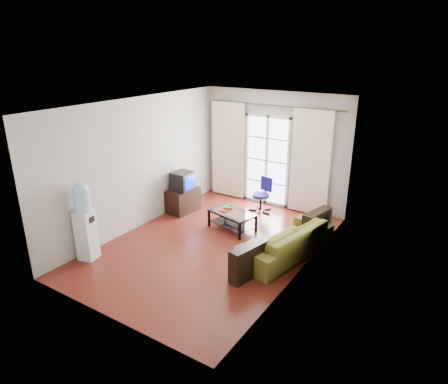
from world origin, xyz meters
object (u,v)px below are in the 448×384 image
(tv_stand, at_px, (183,200))
(water_cooler, at_px, (85,220))
(coffee_table, at_px, (232,218))
(task_chair, at_px, (261,202))
(crt_tv, at_px, (182,181))
(sofa, at_px, (286,241))

(tv_stand, height_order, water_cooler, water_cooler)
(coffee_table, height_order, task_chair, task_chair)
(task_chair, xyz_separation_m, water_cooler, (-1.61, -3.64, 0.52))
(crt_tv, height_order, water_cooler, water_cooler)
(water_cooler, bearing_deg, task_chair, 53.19)
(tv_stand, bearing_deg, task_chair, 38.34)
(crt_tv, bearing_deg, sofa, -10.87)
(tv_stand, xyz_separation_m, water_cooler, (-0.08, -2.66, 0.49))
(task_chair, distance_m, water_cooler, 4.01)
(crt_tv, distance_m, task_chair, 1.89)
(task_chair, bearing_deg, crt_tv, -132.54)
(tv_stand, xyz_separation_m, crt_tv, (0.00, 0.00, 0.48))
(sofa, xyz_separation_m, crt_tv, (-2.89, 0.65, 0.45))
(coffee_table, relative_size, task_chair, 1.31)
(sofa, height_order, coffee_table, sofa)
(crt_tv, bearing_deg, task_chair, 34.18)
(sofa, xyz_separation_m, coffee_table, (-1.41, 0.42, -0.04))
(sofa, xyz_separation_m, tv_stand, (-2.89, 0.64, -0.02))
(sofa, distance_m, tv_stand, 2.96)
(sofa, bearing_deg, task_chair, -127.90)
(crt_tv, height_order, task_chair, crt_tv)
(water_cooler, bearing_deg, crt_tv, 75.42)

